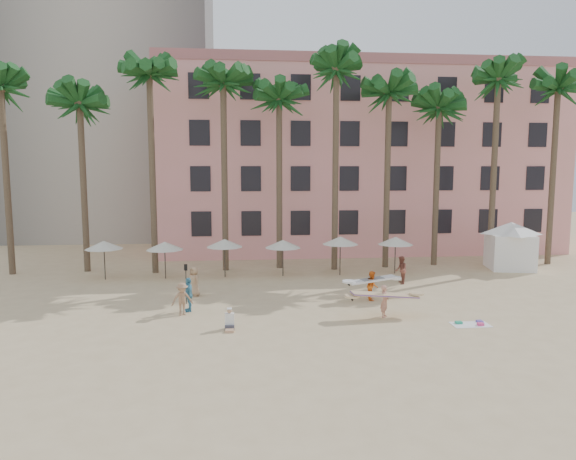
{
  "coord_description": "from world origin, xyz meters",
  "views": [
    {
      "loc": [
        -4.02,
        -22.35,
        7.44
      ],
      "look_at": [
        -1.27,
        6.0,
        4.0
      ],
      "focal_mm": 32.0,
      "sensor_mm": 36.0,
      "label": 1
    }
  ],
  "objects_px": {
    "pink_hotel": "(354,162)",
    "carrier_white": "(372,284)",
    "cabana": "(510,241)",
    "carrier_yellow": "(385,299)"
  },
  "relations": [
    {
      "from": "cabana",
      "to": "pink_hotel",
      "type": "bearing_deg",
      "value": 125.47
    },
    {
      "from": "pink_hotel",
      "to": "cabana",
      "type": "distance_m",
      "value": 16.57
    },
    {
      "from": "cabana",
      "to": "carrier_yellow",
      "type": "relative_size",
      "value": 1.56
    },
    {
      "from": "pink_hotel",
      "to": "carrier_white",
      "type": "height_order",
      "value": "pink_hotel"
    },
    {
      "from": "pink_hotel",
      "to": "cabana",
      "type": "bearing_deg",
      "value": -54.53
    },
    {
      "from": "pink_hotel",
      "to": "carrier_yellow",
      "type": "xyz_separation_m",
      "value": [
        -3.77,
        -23.85,
        -7.05
      ]
    },
    {
      "from": "carrier_yellow",
      "to": "carrier_white",
      "type": "relative_size",
      "value": 1.14
    },
    {
      "from": "carrier_white",
      "to": "cabana",
      "type": "bearing_deg",
      "value": 32.14
    },
    {
      "from": "cabana",
      "to": "carrier_white",
      "type": "bearing_deg",
      "value": -147.86
    },
    {
      "from": "pink_hotel",
      "to": "carrier_yellow",
      "type": "distance_m",
      "value": 25.15
    }
  ]
}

